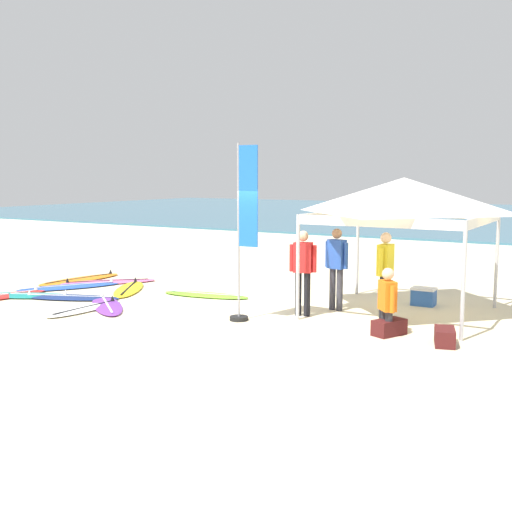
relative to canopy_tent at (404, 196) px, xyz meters
The scene contains 20 objects.
ground_plane 3.89m from the canopy_tent, 155.27° to the right, with size 80.00×80.00×0.00m, color beige.
sea 32.67m from the canopy_tent, 94.92° to the left, with size 80.00×36.00×0.10m, color #386B84.
canopy_tent is the anchor object (origin of this frame).
surfboard_blue 8.47m from the canopy_tent, behind, with size 1.93×2.55×0.19m.
surfboard_purple 6.60m from the canopy_tent, 155.42° to the right, with size 2.06×1.86×0.19m.
surfboard_yellow 6.99m from the canopy_tent, behind, with size 1.64×2.18×0.19m.
surfboard_lime 5.08m from the canopy_tent, behind, with size 2.19×0.92×0.19m.
surfboard_teal 8.85m from the canopy_tent, 161.40° to the right, with size 2.55×1.72×0.19m.
surfboard_pink 8.07m from the canopy_tent, behind, with size 2.19×2.23×0.19m.
surfboard_navy 7.73m from the canopy_tent, 161.45° to the right, with size 2.43×1.48×0.19m.
surfboard_white 6.92m from the canopy_tent, 152.09° to the right, with size 0.58×1.97×0.19m.
surfboard_orange 8.95m from the canopy_tent, behind, with size 1.00×2.57×0.19m.
person_red 2.46m from the canopy_tent, 143.50° to the right, with size 0.54×0.30×1.71m.
person_blue 1.92m from the canopy_tent, 163.39° to the right, with size 0.54×0.29×1.71m.
person_yellow 1.58m from the canopy_tent, 97.53° to the right, with size 0.24×0.55×1.71m.
person_orange 2.56m from the canopy_tent, 79.52° to the right, with size 0.40×0.44×1.20m.
banner_flag 3.34m from the canopy_tent, 137.54° to the right, with size 0.60×0.36×3.40m.
gear_bag_near_tent 2.91m from the canopy_tent, 78.28° to the right, with size 0.60×0.32×0.28m, color #4C1919.
gear_bag_by_pole 3.29m from the canopy_tent, 55.00° to the right, with size 0.60×0.32×0.28m, color #4C1919.
cooler_box 2.43m from the canopy_tent, 79.99° to the left, with size 0.50×0.36×0.39m.
Camera 1 is at (6.62, -10.98, 2.78)m, focal length 44.01 mm.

